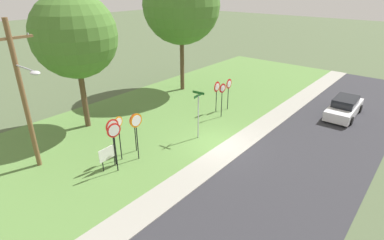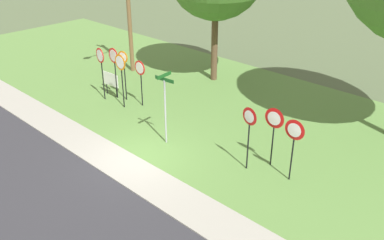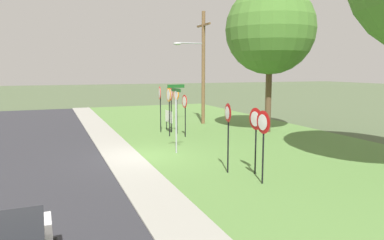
% 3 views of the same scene
% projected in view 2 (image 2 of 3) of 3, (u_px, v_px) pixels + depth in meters
% --- Properties ---
extents(ground_plane, '(160.00, 160.00, 0.00)m').
position_uv_depth(ground_plane, '(139.00, 158.00, 16.74)').
color(ground_plane, '#4C5B3D').
extents(road_asphalt, '(44.00, 6.40, 0.01)m').
position_uv_depth(road_asphalt, '(25.00, 215.00, 13.62)').
color(road_asphalt, '#2D2D33').
rests_on(road_asphalt, ground_plane).
extents(sidewalk_strip, '(44.00, 1.60, 0.06)m').
position_uv_depth(sidewalk_strip, '(123.00, 166.00, 16.21)').
color(sidewalk_strip, '#99968C').
rests_on(sidewalk_strip, ground_plane).
extents(grass_median, '(44.00, 12.00, 0.04)m').
position_uv_depth(grass_median, '(233.00, 111.00, 20.63)').
color(grass_median, '#567F3D').
rests_on(grass_median, ground_plane).
extents(stop_sign_near_left, '(0.78, 0.10, 2.74)m').
position_uv_depth(stop_sign_near_left, '(121.00, 69.00, 20.07)').
color(stop_sign_near_left, black).
rests_on(stop_sign_near_left, grass_median).
extents(stop_sign_near_right, '(0.72, 0.09, 2.36)m').
position_uv_depth(stop_sign_near_right, '(140.00, 73.00, 20.39)').
color(stop_sign_near_right, black).
rests_on(stop_sign_near_right, grass_median).
extents(stop_sign_far_left, '(0.61, 0.13, 2.60)m').
position_uv_depth(stop_sign_far_left, '(124.00, 66.00, 20.98)').
color(stop_sign_far_left, black).
rests_on(stop_sign_far_left, grass_median).
extents(stop_sign_far_center, '(0.75, 0.13, 2.74)m').
position_uv_depth(stop_sign_far_center, '(101.00, 62.00, 20.95)').
color(stop_sign_far_center, black).
rests_on(stop_sign_far_center, grass_median).
extents(stop_sign_far_right, '(0.77, 0.10, 2.69)m').
position_uv_depth(stop_sign_far_right, '(114.00, 62.00, 21.14)').
color(stop_sign_far_right, black).
rests_on(stop_sign_far_right, grass_median).
extents(yield_sign_near_left, '(0.68, 0.13, 2.55)m').
position_uv_depth(yield_sign_near_left, '(249.00, 124.00, 15.17)').
color(yield_sign_near_left, black).
rests_on(yield_sign_near_left, grass_median).
extents(yield_sign_near_right, '(0.79, 0.11, 2.40)m').
position_uv_depth(yield_sign_near_right, '(274.00, 124.00, 15.44)').
color(yield_sign_near_right, black).
rests_on(yield_sign_near_right, grass_median).
extents(yield_sign_far_left, '(0.76, 0.11, 2.43)m').
position_uv_depth(yield_sign_far_left, '(294.00, 136.00, 14.55)').
color(yield_sign_far_left, black).
rests_on(yield_sign_far_left, grass_median).
extents(street_name_post, '(0.96, 0.81, 3.09)m').
position_uv_depth(street_name_post, '(165.00, 103.00, 17.00)').
color(street_name_post, '#9EA0A8').
rests_on(street_name_post, grass_median).
extents(utility_pole, '(2.10, 2.28, 7.62)m').
position_uv_depth(utility_pole, '(126.00, 2.00, 23.78)').
color(utility_pole, brown).
rests_on(utility_pole, grass_median).
extents(notice_board, '(1.10, 0.10, 1.25)m').
position_uv_depth(notice_board, '(111.00, 81.00, 21.94)').
color(notice_board, black).
rests_on(notice_board, grass_median).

